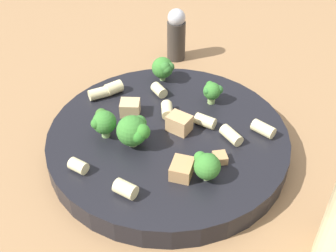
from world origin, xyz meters
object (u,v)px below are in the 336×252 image
rigatoni_0 (205,121)px  rigatoni_8 (167,110)px  broccoli_floret_3 (207,165)px  pepper_shaker (176,34)px  pasta_bowl (168,139)px  rigatoni_2 (126,189)px  chicken_chunk_2 (130,108)px  chicken_chunk_3 (182,169)px  broccoli_floret_1 (134,131)px  chicken_chunk_0 (179,123)px  rigatoni_6 (78,166)px  broccoli_floret_4 (163,68)px  chicken_chunk_1 (220,158)px  rigatoni_1 (114,88)px  broccoli_floret_2 (212,91)px  broccoli_floret_0 (104,122)px  rigatoni_7 (231,135)px  rigatoni_3 (159,90)px  rigatoni_4 (99,93)px  rigatoni_5 (263,129)px

rigatoni_0 → rigatoni_8: 0.05m
broccoli_floret_3 → pepper_shaker: bearing=-142.3°
pasta_bowl → rigatoni_2: 0.11m
pasta_bowl → chicken_chunk_2: (-0.01, -0.06, 0.02)m
chicken_chunk_3 → broccoli_floret_1: bearing=-99.8°
broccoli_floret_1 → rigatoni_2: bearing=29.0°
chicken_chunk_0 → rigatoni_6: bearing=-25.7°
broccoli_floret_3 → broccoli_floret_4: broccoli_floret_4 is taller
broccoli_floret_1 → broccoli_floret_4: broccoli_floret_1 is taller
rigatoni_8 → chicken_chunk_1: rigatoni_8 is taller
broccoli_floret_4 → rigatoni_1: bearing=-32.9°
chicken_chunk_2 → broccoli_floret_2: bearing=135.3°
broccoli_floret_0 → broccoli_floret_1: broccoli_floret_1 is taller
rigatoni_1 → pepper_shaker: pepper_shaker is taller
chicken_chunk_2 → chicken_chunk_1: bearing=83.3°
rigatoni_6 → chicken_chunk_0: size_ratio=0.73×
rigatoni_7 → rigatoni_8: same height
broccoli_floret_4 → rigatoni_3: bearing=23.1°
rigatoni_7 → rigatoni_3: bearing=-104.5°
rigatoni_0 → chicken_chunk_1: size_ratio=1.59×
pasta_bowl → rigatoni_6: (0.11, -0.05, 0.02)m
chicken_chunk_2 → pepper_shaker: bearing=-165.7°
rigatoni_7 → pepper_shaker: size_ratio=0.33×
broccoli_floret_1 → chicken_chunk_2: 0.06m
rigatoni_1 → chicken_chunk_1: size_ratio=1.39×
rigatoni_1 → rigatoni_8: size_ratio=0.89×
broccoli_floret_2 → rigatoni_4: size_ratio=1.13×
broccoli_floret_1 → rigatoni_7: (-0.07, 0.09, -0.01)m
broccoli_floret_2 → broccoli_floret_4: bearing=-97.2°
broccoli_floret_3 → chicken_chunk_2: bearing=-109.1°
broccoli_floret_1 → rigatoni_8: bearing=179.1°
rigatoni_2 → rigatoni_5: (-0.17, 0.08, -0.00)m
rigatoni_1 → rigatoni_7: size_ratio=0.77×
broccoli_floret_3 → pepper_shaker: (-0.24, -0.19, -0.00)m
rigatoni_0 → rigatoni_3: (-0.03, -0.09, -0.00)m
broccoli_floret_0 → chicken_chunk_0: size_ratio=1.29×
broccoli_floret_2 → chicken_chunk_0: (0.07, -0.01, -0.01)m
broccoli_floret_1 → broccoli_floret_2: 0.13m
rigatoni_0 → rigatoni_5: size_ratio=0.91×
chicken_chunk_0 → broccoli_floret_0: bearing=-51.0°
rigatoni_3 → rigatoni_4: 0.08m
rigatoni_3 → pasta_bowl: bearing=41.1°
broccoli_floret_3 → rigatoni_5: (-0.10, 0.02, -0.01)m
rigatoni_0 → rigatoni_1: 0.14m
rigatoni_4 → pepper_shaker: bearing=177.7°
broccoli_floret_2 → rigatoni_2: (0.19, 0.00, -0.01)m
rigatoni_3 → broccoli_floret_1: bearing=17.6°
rigatoni_2 → rigatoni_5: rigatoni_2 is taller
rigatoni_0 → rigatoni_2: size_ratio=1.09×
chicken_chunk_2 → chicken_chunk_3: chicken_chunk_2 is taller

